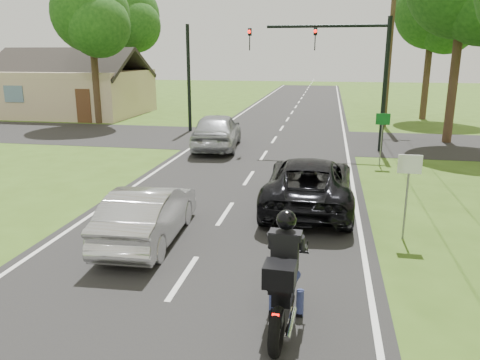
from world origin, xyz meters
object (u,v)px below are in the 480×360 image
dark_suv (309,182)px  utility_pole_far (390,42)px  motorcycle_rider (284,283)px  traffic_signal (344,60)px  silver_sedan (148,214)px  silver_suv (217,131)px  sign_green (382,127)px  sign_white (409,176)px

dark_suv → utility_pole_far: bearing=-102.9°
motorcycle_rider → traffic_signal: (1.17, 15.37, 3.33)m
silver_sedan → silver_suv: size_ratio=0.81×
dark_suv → sign_green: (2.61, 5.88, 0.85)m
silver_suv → traffic_signal: 6.67m
traffic_signal → sign_green: bearing=-62.6°
traffic_signal → sign_green: traffic_signal is taller
utility_pole_far → silver_sedan: bearing=-110.6°
traffic_signal → utility_pole_far: size_ratio=0.64×
dark_suv → utility_pole_far: utility_pole_far is taller
dark_suv → sign_green: 6.49m
utility_pole_far → traffic_signal: bearing=-109.7°
dark_suv → silver_suv: (-4.70, 8.03, 0.12)m
utility_pole_far → motorcycle_rider: bearing=-99.8°
utility_pole_far → sign_green: size_ratio=4.71×
silver_suv → sign_green: 7.65m
dark_suv → silver_suv: size_ratio=1.05×
motorcycle_rider → utility_pole_far: 24.10m
dark_suv → silver_sedan: 4.98m
silver_sedan → silver_suv: (-1.00, 11.36, 0.19)m
silver_sedan → traffic_signal: traffic_signal is taller
sign_white → silver_suv: bearing=125.0°
dark_suv → sign_green: sign_green is taller
motorcycle_rider → traffic_signal: 15.77m
silver_suv → utility_pole_far: 13.06m
motorcycle_rider → utility_pole_far: bearing=82.8°
silver_sedan → motorcycle_rider: bearing=135.8°
traffic_signal → utility_pole_far: bearing=70.3°
dark_suv → silver_suv: bearing=-59.6°
dark_suv → sign_green: size_ratio=2.50×
dark_suv → traffic_signal: size_ratio=0.83×
silver_suv → dark_suv: bearing=114.4°
silver_sedan → sign_white: 6.30m
motorcycle_rider → dark_suv: bearing=91.5°
motorcycle_rider → dark_suv: 6.47m
traffic_signal → sign_white: traffic_signal is taller
traffic_signal → sign_white: (1.36, -11.02, -2.54)m
silver_suv → motorcycle_rider: bearing=101.6°
utility_pole_far → sign_green: utility_pole_far is taller
dark_suv → silver_suv: silver_suv is taller
silver_sedan → sign_white: (6.11, 1.21, 0.91)m
motorcycle_rider → sign_white: 5.10m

